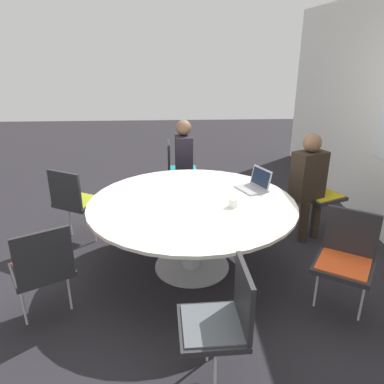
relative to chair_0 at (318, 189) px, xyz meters
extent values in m
plane|color=black|center=(0.77, -1.53, -0.53)|extent=(16.00, 16.00, 0.00)
cylinder|color=#B7B7BC|center=(0.77, -1.53, -0.52)|extent=(0.75, 0.75, 0.02)
cylinder|color=#B7B7BC|center=(0.77, -1.53, -0.18)|extent=(0.18, 0.18, 0.67)
cylinder|color=silver|center=(0.77, -1.53, 0.17)|extent=(1.98, 1.98, 0.03)
cube|color=#262628|center=(0.06, 0.03, -0.07)|extent=(0.56, 0.57, 0.04)
cube|color=gold|center=(0.06, 0.03, -0.05)|extent=(0.50, 0.51, 0.01)
cube|color=#262628|center=(-0.12, -0.05, 0.15)|extent=(0.20, 0.39, 0.40)
cylinder|color=silver|center=(-0.01, 0.19, -0.31)|extent=(0.02, 0.02, 0.44)
cylinder|color=silver|center=(0.14, -0.14, -0.31)|extent=(0.02, 0.02, 0.44)
cube|color=#262628|center=(-0.94, -1.57, -0.07)|extent=(0.45, 0.43, 0.04)
cube|color=teal|center=(-0.94, -1.57, -0.05)|extent=(0.40, 0.38, 0.01)
cube|color=#262628|center=(-0.94, -1.76, 0.15)|extent=(0.42, 0.04, 0.40)
cylinder|color=silver|center=(-1.12, -1.57, -0.31)|extent=(0.02, 0.02, 0.44)
cylinder|color=silver|center=(-0.76, -1.56, -0.31)|extent=(0.02, 0.02, 0.44)
cube|color=#262628|center=(0.10, -2.77, -0.07)|extent=(0.58, 0.59, 0.04)
cube|color=olive|center=(0.10, -2.77, -0.05)|extent=(0.51, 0.52, 0.01)
cube|color=#262628|center=(0.27, -2.86, 0.15)|extent=(0.22, 0.38, 0.40)
cylinder|color=silver|center=(0.01, -2.93, -0.31)|extent=(0.02, 0.02, 0.44)
cylinder|color=silver|center=(0.18, -2.61, -0.31)|extent=(0.02, 0.02, 0.44)
cube|color=#262628|center=(1.46, -2.75, -0.07)|extent=(0.58, 0.59, 0.04)
cube|color=red|center=(1.46, -2.75, -0.05)|extent=(0.51, 0.52, 0.01)
cube|color=#262628|center=(1.63, -2.66, 0.15)|extent=(0.23, 0.38, 0.40)
cylinder|color=silver|center=(1.55, -2.91, -0.31)|extent=(0.02, 0.02, 0.44)
cylinder|color=silver|center=(1.37, -2.60, -0.31)|extent=(0.02, 0.02, 0.44)
cube|color=#262628|center=(2.17, -1.48, -0.07)|extent=(0.46, 0.44, 0.04)
cube|color=#4C5156|center=(2.17, -1.48, -0.05)|extent=(0.40, 0.38, 0.01)
cube|color=#262628|center=(2.17, -1.28, 0.15)|extent=(0.42, 0.05, 0.40)
cylinder|color=silver|center=(2.35, -1.47, -0.31)|extent=(0.02, 0.02, 0.44)
cylinder|color=silver|center=(1.99, -1.48, -0.31)|extent=(0.02, 0.02, 0.44)
cube|color=#262628|center=(1.54, -0.35, -0.07)|extent=(0.59, 0.60, 0.04)
cube|color=#E04C1E|center=(1.54, -0.35, -0.05)|extent=(0.52, 0.53, 0.01)
cube|color=#262628|center=(1.38, -0.24, 0.15)|extent=(0.25, 0.37, 0.40)
cylinder|color=silver|center=(1.64, -0.20, -0.31)|extent=(0.02, 0.02, 0.44)
cylinder|color=silver|center=(1.44, -0.50, -0.31)|extent=(0.02, 0.02, 0.44)
cylinder|color=#2D2319|center=(0.21, -0.07, -0.29)|extent=(0.10, 0.10, 0.48)
cylinder|color=#2D2319|center=(0.29, -0.23, -0.29)|extent=(0.10, 0.10, 0.48)
cube|color=#2D2319|center=(0.16, -0.19, 0.22)|extent=(0.35, 0.42, 0.55)
sphere|color=brown|center=(0.16, -0.19, 0.60)|extent=(0.20, 0.20, 0.20)
cylinder|color=#231E28|center=(-0.79, -1.46, -0.29)|extent=(0.10, 0.10, 0.48)
cylinder|color=#231E28|center=(-0.61, -1.46, -0.29)|extent=(0.10, 0.10, 0.48)
cube|color=#231E28|center=(-0.70, -1.56, 0.22)|extent=(0.36, 0.23, 0.55)
sphere|color=brown|center=(-0.70, -1.56, 0.60)|extent=(0.20, 0.20, 0.20)
cube|color=#99999E|center=(0.48, -0.90, 0.20)|extent=(0.37, 0.34, 0.02)
cube|color=#99999E|center=(0.43, -0.80, 0.31)|extent=(0.29, 0.17, 0.20)
cube|color=black|center=(0.44, -0.80, 0.31)|extent=(0.26, 0.15, 0.17)
cylinder|color=white|center=(0.90, -1.16, 0.23)|extent=(0.09, 0.09, 0.08)
camera|label=1|loc=(4.05, -1.70, 1.59)|focal=35.00mm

